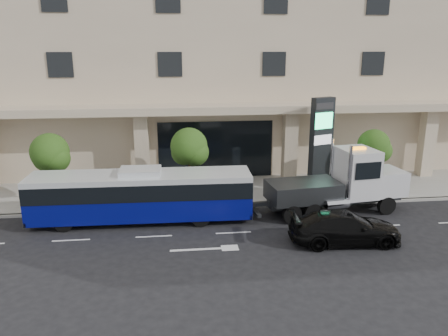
# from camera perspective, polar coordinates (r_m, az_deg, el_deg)

# --- Properties ---
(ground) EXTENTS (120.00, 120.00, 0.00)m
(ground) POSITION_cam_1_polar(r_m,az_deg,el_deg) (23.76, 0.75, -7.00)
(ground) COLOR black
(ground) RESTS_ON ground
(sidewalk) EXTENTS (120.00, 6.00, 0.15)m
(sidewalk) POSITION_cam_1_polar(r_m,az_deg,el_deg) (28.39, -0.51, -3.02)
(sidewalk) COLOR gray
(sidewalk) RESTS_ON ground
(curb) EXTENTS (120.00, 0.30, 0.15)m
(curb) POSITION_cam_1_polar(r_m,az_deg,el_deg) (25.58, 0.19, -5.14)
(curb) COLOR gray
(curb) RESTS_ON ground
(convention_center) EXTENTS (60.00, 17.60, 20.00)m
(convention_center) POSITION_cam_1_polar(r_m,az_deg,el_deg) (37.31, -2.29, 16.84)
(convention_center) COLOR tan
(convention_center) RESTS_ON ground
(tree_left) EXTENTS (2.27, 2.20, 4.22)m
(tree_left) POSITION_cam_1_polar(r_m,az_deg,el_deg) (27.03, -21.73, 1.61)
(tree_left) COLOR #422B19
(tree_left) RESTS_ON sidewalk
(tree_mid) EXTENTS (2.28, 2.20, 4.38)m
(tree_mid) POSITION_cam_1_polar(r_m,az_deg,el_deg) (26.04, -4.53, 2.51)
(tree_mid) COLOR #422B19
(tree_mid) RESTS_ON sidewalk
(tree_right) EXTENTS (2.10, 2.00, 4.04)m
(tree_right) POSITION_cam_1_polar(r_m,az_deg,el_deg) (28.83, 18.98, 2.53)
(tree_right) COLOR #422B19
(tree_right) RESTS_ON sidewalk
(city_bus) EXTENTS (11.70, 2.66, 2.95)m
(city_bus) POSITION_cam_1_polar(r_m,az_deg,el_deg) (23.69, -10.74, -3.46)
(city_bus) COLOR black
(city_bus) RESTS_ON ground
(tow_truck) EXTENTS (9.06, 3.19, 4.10)m
(tow_truck) POSITION_cam_1_polar(r_m,az_deg,el_deg) (25.47, 15.22, -1.96)
(tow_truck) COLOR #2D3033
(tow_truck) RESTS_ON ground
(black_sedan) EXTENTS (5.42, 2.43, 1.54)m
(black_sedan) POSITION_cam_1_polar(r_m,az_deg,el_deg) (21.84, 15.51, -7.49)
(black_sedan) COLOR black
(black_sedan) RESTS_ON ground
(signage_pylon) EXTENTS (1.58, 1.02, 5.98)m
(signage_pylon) POSITION_cam_1_polar(r_m,az_deg,el_deg) (28.16, 12.55, 3.03)
(signage_pylon) COLOR black
(signage_pylon) RESTS_ON sidewalk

